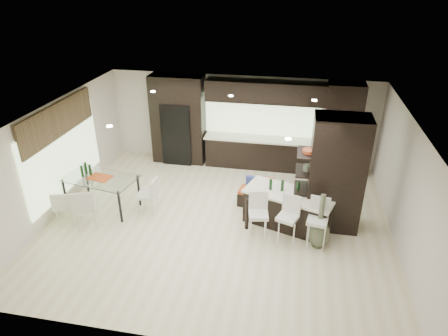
% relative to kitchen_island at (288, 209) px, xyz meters
% --- Properties ---
extents(ground, '(8.00, 8.00, 0.00)m').
position_rel_kitchen_island_xyz_m(ground, '(-1.61, -0.19, -0.43)').
color(ground, beige).
rests_on(ground, ground).
extents(back_wall, '(8.00, 0.02, 2.70)m').
position_rel_kitchen_island_xyz_m(back_wall, '(-1.61, 3.31, 0.92)').
color(back_wall, silver).
rests_on(back_wall, ground).
extents(left_wall, '(0.02, 7.00, 2.70)m').
position_rel_kitchen_island_xyz_m(left_wall, '(-5.61, -0.19, 0.92)').
color(left_wall, silver).
rests_on(left_wall, ground).
extents(right_wall, '(0.02, 7.00, 2.70)m').
position_rel_kitchen_island_xyz_m(right_wall, '(2.39, -0.19, 0.92)').
color(right_wall, silver).
rests_on(right_wall, ground).
extents(ceiling, '(8.00, 7.00, 0.02)m').
position_rel_kitchen_island_xyz_m(ceiling, '(-1.61, -0.19, 2.27)').
color(ceiling, white).
rests_on(ceiling, ground).
extents(window_left, '(0.04, 3.20, 1.90)m').
position_rel_kitchen_island_xyz_m(window_left, '(-5.57, 0.01, 0.92)').
color(window_left, '#B2D199').
rests_on(window_left, left_wall).
extents(window_back, '(3.40, 0.04, 1.20)m').
position_rel_kitchen_island_xyz_m(window_back, '(-1.01, 3.27, 1.12)').
color(window_back, '#B2D199').
rests_on(window_back, back_wall).
extents(stone_accent, '(0.08, 3.00, 0.80)m').
position_rel_kitchen_island_xyz_m(stone_accent, '(-5.54, 0.01, 1.82)').
color(stone_accent, brown).
rests_on(stone_accent, left_wall).
extents(ceiling_spots, '(4.00, 3.00, 0.02)m').
position_rel_kitchen_island_xyz_m(ceiling_spots, '(-1.61, 0.06, 2.25)').
color(ceiling_spots, white).
rests_on(ceiling_spots, ceiling).
extents(back_cabinetry, '(6.80, 0.68, 2.70)m').
position_rel_kitchen_island_xyz_m(back_cabinetry, '(-1.11, 2.98, 0.92)').
color(back_cabinetry, black).
rests_on(back_cabinetry, ground).
extents(refrigerator, '(0.90, 0.68, 1.90)m').
position_rel_kitchen_island_xyz_m(refrigerator, '(-3.51, 2.93, 0.52)').
color(refrigerator, black).
rests_on(refrigerator, ground).
extents(partition_column, '(1.20, 0.80, 2.70)m').
position_rel_kitchen_island_xyz_m(partition_column, '(0.99, 0.21, 0.92)').
color(partition_column, black).
rests_on(partition_column, ground).
extents(kitchen_island, '(2.22, 1.48, 0.85)m').
position_rel_kitchen_island_xyz_m(kitchen_island, '(0.00, 0.00, 0.00)').
color(kitchen_island, black).
rests_on(kitchen_island, ground).
extents(stool_left, '(0.48, 0.48, 0.94)m').
position_rel_kitchen_island_xyz_m(stool_left, '(-0.63, -0.75, 0.04)').
color(stool_left, silver).
rests_on(stool_left, ground).
extents(stool_mid, '(0.53, 0.53, 0.93)m').
position_rel_kitchen_island_xyz_m(stool_mid, '(-0.00, -0.75, 0.04)').
color(stool_mid, silver).
rests_on(stool_mid, ground).
extents(stool_right, '(0.48, 0.48, 0.94)m').
position_rel_kitchen_island_xyz_m(stool_right, '(0.63, -0.75, 0.04)').
color(stool_right, silver).
rests_on(stool_right, ground).
extents(bench, '(1.21, 0.62, 0.45)m').
position_rel_kitchen_island_xyz_m(bench, '(-0.70, 0.69, -0.20)').
color(bench, black).
rests_on(bench, ground).
extents(floor_vase, '(0.61, 0.61, 1.30)m').
position_rel_kitchen_island_xyz_m(floor_vase, '(0.69, -0.70, 0.22)').
color(floor_vase, '#4D563E').
rests_on(floor_vase, ground).
extents(dining_table, '(1.91, 1.28, 0.85)m').
position_rel_kitchen_island_xyz_m(dining_table, '(-4.63, -0.09, -0.00)').
color(dining_table, white).
rests_on(dining_table, ground).
extents(chair_near, '(0.66, 0.66, 0.94)m').
position_rel_kitchen_island_xyz_m(chair_near, '(-4.63, -0.93, 0.05)').
color(chair_near, silver).
rests_on(chair_near, ground).
extents(chair_far, '(0.53, 0.53, 0.81)m').
position_rel_kitchen_island_xyz_m(chair_far, '(-5.18, -0.89, -0.02)').
color(chair_far, silver).
rests_on(chair_far, ground).
extents(chair_end, '(0.47, 0.47, 0.86)m').
position_rel_kitchen_island_xyz_m(chair_end, '(-3.43, -0.09, 0.00)').
color(chair_end, silver).
rests_on(chair_end, ground).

